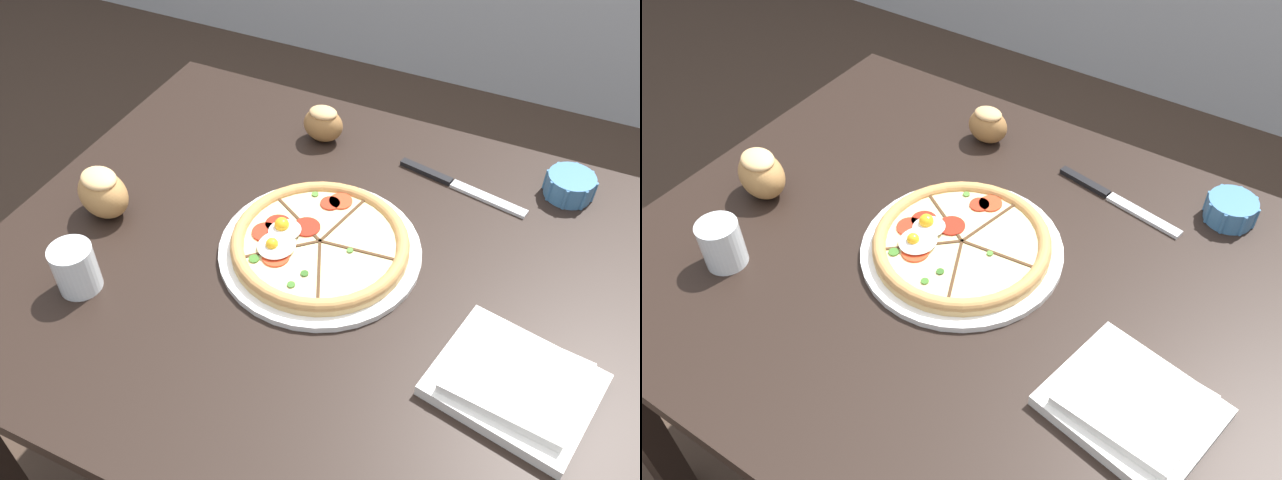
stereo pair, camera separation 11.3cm
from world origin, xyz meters
TOP-DOWN VIEW (x-y plane):
  - dining_table at (0.00, 0.00)m, footprint 1.29×0.93m
  - pizza at (-0.10, 0.02)m, footprint 0.34×0.34m
  - ramekin_bowl at (0.26, 0.35)m, footprint 0.09×0.09m
  - napkin_folded at (0.27, -0.11)m, footprint 0.25×0.22m
  - bread_piece_near at (-0.49, -0.05)m, footprint 0.12×0.10m
  - bread_piece_mid at (-0.23, 0.32)m, footprint 0.08×0.06m
  - knife_main at (0.07, 0.29)m, footprint 0.26×0.07m
  - water_glass at (-0.41, -0.21)m, footprint 0.07×0.07m

SIDE VIEW (x-z plane):
  - dining_table at x=0.00m, z-range 0.27..0.99m
  - knife_main at x=0.07m, z-range 0.72..0.73m
  - napkin_folded at x=0.27m, z-range 0.72..0.76m
  - pizza at x=-0.10m, z-range 0.71..0.77m
  - ramekin_bowl at x=0.26m, z-range 0.72..0.77m
  - water_glass at x=-0.41m, z-range 0.72..0.80m
  - bread_piece_mid at x=-0.23m, z-range 0.72..0.80m
  - bread_piece_near at x=-0.49m, z-range 0.72..0.82m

